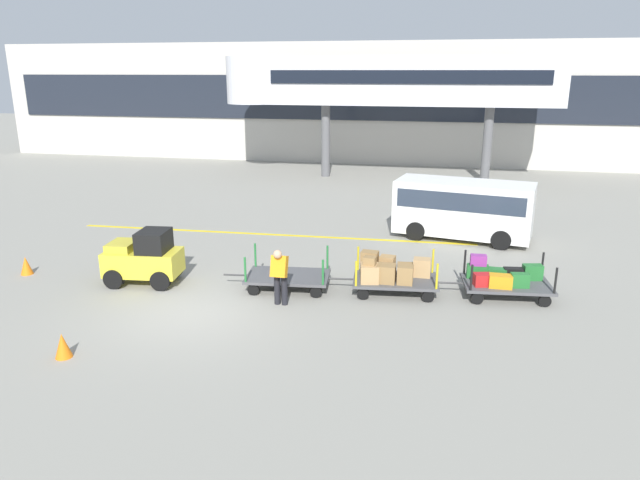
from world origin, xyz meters
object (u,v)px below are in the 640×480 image
Objects in this scene: shuttle_van at (463,205)px; safety_cone_near at (26,265)px; baggage_cart_tail at (503,279)px; baggage_cart_middle at (390,273)px; baggage_cart_lead at (288,277)px; baggage_handler at (280,274)px; safety_cone_far at (63,345)px; baggage_tug at (144,258)px.

shuttle_van is 14.61m from safety_cone_near.
safety_cone_near is (-12.92, -6.77, -0.96)m from shuttle_van.
baggage_cart_tail is 5.70m from shuttle_van.
baggage_cart_lead is at bearing -173.49° from baggage_cart_middle.
safety_cone_near is at bearing 175.16° from baggage_handler.
baggage_cart_lead is 1.96× the size of baggage_handler.
shuttle_van is at bearing 27.64° from safety_cone_near.
baggage_cart_lead reaches higher than safety_cone_far.
baggage_tug is 0.72× the size of baggage_cart_tail.
baggage_cart_middle is (6.98, 0.77, -0.19)m from baggage_tug.
baggage_handler is (-2.72, -1.54, 0.30)m from baggage_cart_middle.
baggage_tug reaches higher than baggage_handler.
shuttle_van reaches higher than baggage_cart_lead.
baggage_cart_lead is 5.56× the size of safety_cone_near.
baggage_handler is at bearing -122.57° from shuttle_van.
baggage_cart_lead is (4.13, 0.45, -0.41)m from baggage_tug.
shuttle_van is 9.22× the size of safety_cone_far.
baggage_cart_middle is 6.29m from shuttle_van.
baggage_tug is 4.33m from baggage_handler.
safety_cone_far is (-3.63, -4.94, -0.07)m from baggage_cart_lead.
baggage_handler is (-5.75, -1.89, 0.37)m from baggage_cart_tail.
shuttle_van is (-0.98, 5.57, 0.74)m from baggage_cart_tail.
baggage_cart_lead is at bearing 6.15° from baggage_tug.
baggage_tug is 7.03m from baggage_cart_middle.
safety_cone_far is (-8.53, -11.18, -0.96)m from shuttle_van.
baggage_cart_middle is 10.91m from safety_cone_near.
safety_cone_near is at bearing -175.53° from baggage_cart_middle.
baggage_cart_lead is 0.60× the size of shuttle_van.
baggage_tug is 4.18m from baggage_cart_lead.
baggage_handler is (4.26, -0.77, 0.11)m from baggage_tug.
baggage_handler reaches higher than safety_cone_near.
baggage_cart_middle is 3.14m from baggage_handler.
safety_cone_near and safety_cone_far have the same top height.
baggage_handler reaches higher than baggage_cart_tail.
baggage_cart_middle is at bearing 29.55° from baggage_handler.
baggage_cart_tail is (5.88, 0.67, 0.15)m from baggage_cart_lead.
baggage_tug is 11.24m from shuttle_van.
baggage_cart_tail is at bearing 18.19° from baggage_handler.
baggage_tug is 0.72× the size of baggage_cart_lead.
baggage_handler is at bearing -10.25° from baggage_tug.
baggage_tug reaches higher than baggage_cart_lead.
baggage_cart_tail is at bearing 30.57° from safety_cone_far.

